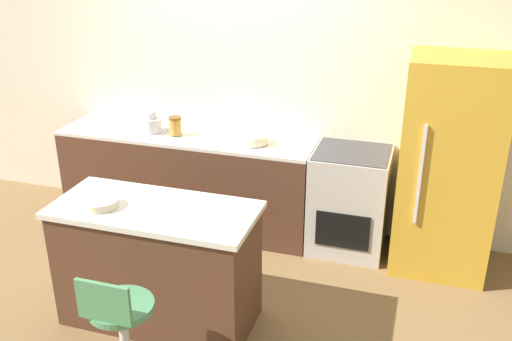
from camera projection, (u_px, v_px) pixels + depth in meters
ground_plane at (212, 244)px, 5.12m from camera, size 14.00×14.00×0.00m
wall_back at (234, 85)px, 5.18m from camera, size 8.00×0.06×2.60m
back_counter at (188, 180)px, 5.32m from camera, size 2.36×0.59×0.90m
kitchen_island at (158, 264)px, 3.99m from camera, size 1.40×0.64×0.90m
oven_range at (349, 201)px, 4.91m from camera, size 0.64×0.61×0.90m
refrigerator at (448, 167)px, 4.50m from camera, size 0.74×0.69×1.75m
stool_chair at (122, 331)px, 3.34m from camera, size 0.39×0.39×0.86m
kettle at (152, 123)px, 5.15m from camera, size 0.19×0.19×0.21m
mixing_bowl at (254, 139)px, 4.91m from camera, size 0.24×0.24×0.08m
canister_jar at (175, 126)px, 5.09m from camera, size 0.12×0.12×0.16m
fruit_bowl at (100, 203)px, 3.81m from camera, size 0.25×0.25×0.06m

